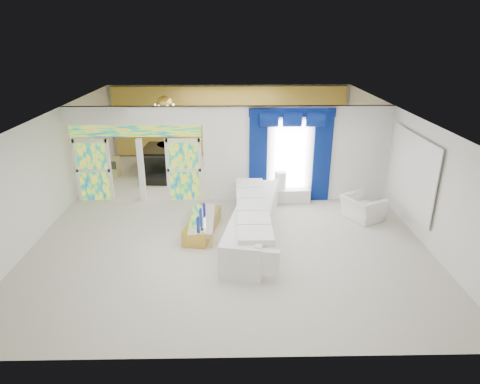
{
  "coord_description": "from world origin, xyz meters",
  "views": [
    {
      "loc": [
        0.1,
        -11.46,
        5.16
      ],
      "look_at": [
        0.3,
        -1.2,
        1.1
      ],
      "focal_mm": 31.02,
      "sensor_mm": 36.0,
      "label": 1
    }
  ],
  "objects_px": {
    "white_sofa": "(253,223)",
    "coffee_table": "(203,225)",
    "console_table": "(289,195)",
    "grand_piano": "(162,159)",
    "armchair": "(362,208)"
  },
  "relations": [
    {
      "from": "console_table",
      "to": "armchair",
      "type": "bearing_deg",
      "value": -33.71
    },
    {
      "from": "coffee_table",
      "to": "grand_piano",
      "type": "xyz_separation_m",
      "value": [
        -1.91,
        5.35,
        0.25
      ]
    },
    {
      "from": "white_sofa",
      "to": "console_table",
      "type": "xyz_separation_m",
      "value": [
        1.26,
        2.37,
        -0.2
      ]
    },
    {
      "from": "armchair",
      "to": "coffee_table",
      "type": "bearing_deg",
      "value": 70.35
    },
    {
      "from": "armchair",
      "to": "grand_piano",
      "type": "xyz_separation_m",
      "value": [
        -6.47,
        4.58,
        0.11
      ]
    },
    {
      "from": "white_sofa",
      "to": "coffee_table",
      "type": "distance_m",
      "value": 1.4
    },
    {
      "from": "coffee_table",
      "to": "grand_piano",
      "type": "height_order",
      "value": "grand_piano"
    },
    {
      "from": "console_table",
      "to": "white_sofa",
      "type": "bearing_deg",
      "value": -118.04
    },
    {
      "from": "console_table",
      "to": "grand_piano",
      "type": "xyz_separation_m",
      "value": [
        -4.53,
        3.28,
        0.24
      ]
    },
    {
      "from": "grand_piano",
      "to": "white_sofa",
      "type": "bearing_deg",
      "value": -56.92
    },
    {
      "from": "white_sofa",
      "to": "console_table",
      "type": "bearing_deg",
      "value": 72.73
    },
    {
      "from": "white_sofa",
      "to": "armchair",
      "type": "distance_m",
      "value": 3.38
    },
    {
      "from": "coffee_table",
      "to": "console_table",
      "type": "distance_m",
      "value": 3.33
    },
    {
      "from": "white_sofa",
      "to": "grand_piano",
      "type": "relative_size",
      "value": 2.42
    },
    {
      "from": "white_sofa",
      "to": "coffee_table",
      "type": "height_order",
      "value": "white_sofa"
    }
  ]
}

